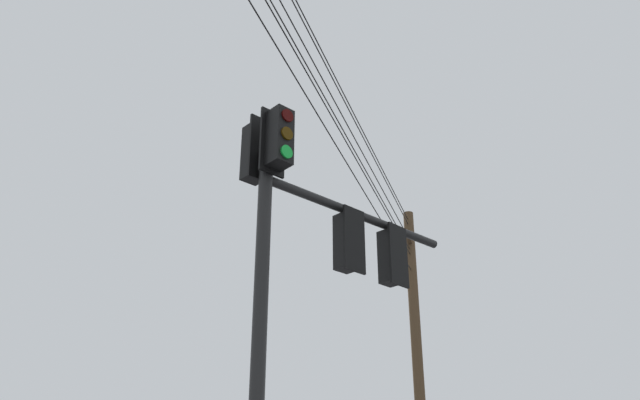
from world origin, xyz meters
The scene contains 2 objects.
signal_mast_assembly centered at (-0.95, 1.21, 5.26)m, with size 1.78×3.92×7.37m.
utility_pole_wooden centered at (-9.29, 8.16, 5.46)m, with size 1.93×1.32×10.68m.
Camera 1 is at (7.21, -2.09, 2.03)m, focal length 36.53 mm.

